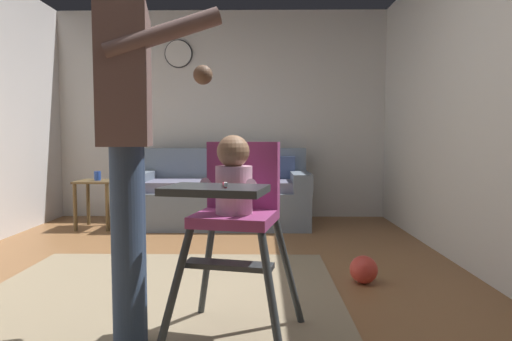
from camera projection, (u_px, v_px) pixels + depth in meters
ground at (175, 317)px, 2.46m from camera, size 5.61×7.49×0.10m
wall_far at (222, 115)px, 5.33m from camera, size 4.81×0.06×2.53m
area_rug at (152, 306)px, 2.48m from camera, size 2.23×2.24×0.01m
couch at (222, 195)px, 4.88m from camera, size 1.96×0.86×0.86m
high_chair at (235, 199)px, 2.01m from camera, size 0.71×0.81×0.99m
adult_standing at (128, 137)px, 1.91m from camera, size 0.58×0.50×1.71m
toy_ball at (364, 269)px, 2.88m from camera, size 0.19×0.19×0.19m
side_table at (97, 193)px, 4.67m from camera, size 0.40×0.40×0.52m
sippy_cup at (97, 176)px, 4.66m from camera, size 0.07×0.07×0.10m
wall_clock at (179, 54)px, 5.24m from camera, size 0.34×0.04×0.34m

